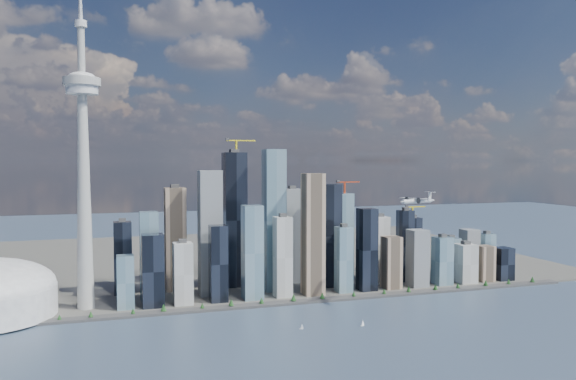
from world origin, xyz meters
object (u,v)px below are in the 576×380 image
object	(u,v)px
needle_tower	(83,160)
sailboat_east	(363,324)
airplane	(417,201)
sailboat_west	(302,327)

from	to	relation	value
needle_tower	sailboat_east	world-z (taller)	needle_tower
airplane	needle_tower	bearing A→B (deg)	149.40
airplane	sailboat_west	size ratio (longest dim) A/B	8.54
needle_tower	sailboat_east	bearing A→B (deg)	-28.80
airplane	sailboat_west	bearing A→B (deg)	179.69
airplane	sailboat_east	distance (m)	219.71
needle_tower	airplane	bearing A→B (deg)	-15.66
sailboat_east	sailboat_west	bearing A→B (deg)	153.88
needle_tower	sailboat_west	distance (m)	420.87
sailboat_west	sailboat_east	bearing A→B (deg)	10.98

